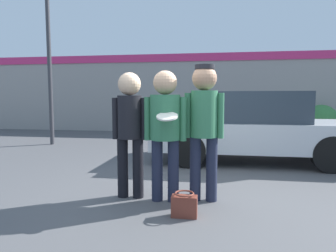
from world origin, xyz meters
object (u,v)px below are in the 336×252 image
person_middle_with_frisbee (165,123)px  person_right (204,119)px  street_lamp (53,17)px  shrub (321,121)px  parked_car_near (251,127)px  handbag (184,205)px  person_left (130,124)px

person_middle_with_frisbee → person_right: size_ratio=0.96×
street_lamp → shrub: (8.31, 2.99, -3.13)m
person_middle_with_frisbee → person_right: 0.52m
parked_car_near → handbag: parked_car_near is taller
person_right → person_middle_with_frisbee: bearing=-168.6°
person_middle_with_frisbee → parked_car_near: bearing=63.0°
person_left → person_right: person_right is taller
person_left → handbag: 1.35m
person_left → person_right: size_ratio=0.95×
street_lamp → parked_car_near: bearing=-15.5°
person_right → parked_car_near: size_ratio=0.43×
person_right → parked_car_near: person_right is taller
parked_car_near → street_lamp: bearing=164.5°
person_right → street_lamp: bearing=136.8°
person_right → shrub: (3.82, 7.21, -0.54)m
person_middle_with_frisbee → handbag: 1.10m
street_lamp → shrub: bearing=19.8°
person_right → shrub: 8.17m
shrub → handbag: bearing=-117.2°
person_right → parked_car_near: (0.93, 2.71, -0.35)m
shrub → handbag: size_ratio=3.81×
person_right → street_lamp: (-4.49, 4.22, 2.58)m
person_left → parked_car_near: 3.37m
person_left → shrub: 8.71m
person_middle_with_frisbee → street_lamp: 6.44m
street_lamp → person_right: bearing=-43.2°
person_middle_with_frisbee → shrub: size_ratio=1.53×
shrub → person_left: bearing=-123.8°
person_middle_with_frisbee → person_left: bearing=171.0°
shrub → handbag: shrub is taller
shrub → person_middle_with_frisbee: bearing=-120.6°
person_left → parked_car_near: bearing=54.7°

